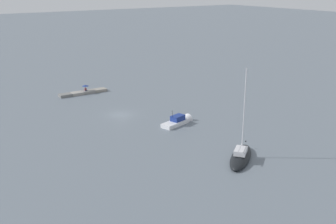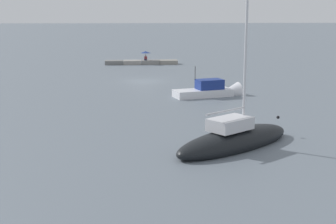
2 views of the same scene
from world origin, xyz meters
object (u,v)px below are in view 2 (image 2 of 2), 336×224
at_px(person_seated_maroon_left, 146,58).
at_px(sailboat_black_far, 234,139).
at_px(umbrella_open_navy, 146,52).
at_px(motorboat_white_mid, 213,92).

distance_m(person_seated_maroon_left, sailboat_black_far, 42.31).
relative_size(umbrella_open_navy, motorboat_white_mid, 0.23).
xyz_separation_m(umbrella_open_navy, sailboat_black_far, (-3.81, 42.18, -1.26)).
relative_size(person_seated_maroon_left, sailboat_black_far, 0.06).
bearing_deg(umbrella_open_navy, person_seated_maroon_left, 79.53).
relative_size(person_seated_maroon_left, umbrella_open_navy, 0.51).
distance_m(umbrella_open_navy, sailboat_black_far, 42.37).
bearing_deg(motorboat_white_mid, umbrella_open_navy, 175.63).
distance_m(person_seated_maroon_left, motorboat_white_mid, 26.61).
xyz_separation_m(sailboat_black_far, motorboat_white_mid, (-1.46, -16.06, -0.07)).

